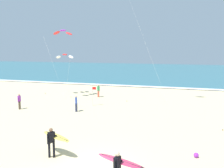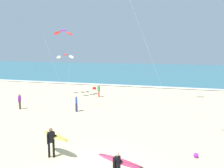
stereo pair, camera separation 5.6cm
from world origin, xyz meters
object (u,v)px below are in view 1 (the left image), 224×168
(kite_arc_violet_near, at_px, (63,32))
(lifeguard_flag, at_px, (93,94))
(kite_arc_scarlet_mid, at_px, (65,56))
(surfer_trailing, at_px, (54,139))
(bystander_purple_top, at_px, (19,101))
(bystander_green_top, at_px, (98,91))
(surfer_lead, at_px, (119,165))
(bystander_blue_top, at_px, (76,103))
(beach_ball, at_px, (196,155))

(kite_arc_violet_near, bearing_deg, lifeguard_flag, -29.60)
(kite_arc_scarlet_mid, bearing_deg, surfer_trailing, -64.43)
(bystander_purple_top, bearing_deg, lifeguard_flag, 28.73)
(bystander_purple_top, bearing_deg, bystander_green_top, 56.80)
(surfer_lead, relative_size, bystander_blue_top, 1.53)
(bystander_blue_top, bearing_deg, bystander_green_top, 93.46)
(bystander_blue_top, bearing_deg, bystander_purple_top, -172.16)
(kite_arc_violet_near, bearing_deg, surfer_trailing, -64.26)
(surfer_trailing, bearing_deg, bystander_blue_top, 108.05)
(kite_arc_violet_near, xyz_separation_m, kite_arc_scarlet_mid, (-1.10, 2.43, -2.87))
(bystander_purple_top, bearing_deg, bystander_blue_top, 7.84)
(surfer_trailing, xyz_separation_m, beach_ball, (7.67, 2.18, -0.91))
(bystander_purple_top, bearing_deg, surfer_lead, -38.83)
(surfer_lead, bearing_deg, kite_arc_violet_near, 124.31)
(kite_arc_violet_near, xyz_separation_m, lifeguard_flag, (4.77, -2.71, -6.67))
(surfer_trailing, bearing_deg, bystander_purple_top, 135.68)
(surfer_lead, height_order, surfer_trailing, same)
(kite_arc_scarlet_mid, relative_size, beach_ball, 19.21)
(lifeguard_flag, bearing_deg, bystander_green_top, 103.10)
(surfer_trailing, height_order, kite_arc_scarlet_mid, kite_arc_scarlet_mid)
(bystander_blue_top, xyz_separation_m, bystander_green_top, (-0.45, 7.45, 0.00))
(kite_arc_violet_near, height_order, bystander_green_top, kite_arc_violet_near)
(lifeguard_flag, bearing_deg, beach_ball, -44.97)
(bystander_purple_top, distance_m, bystander_green_top, 9.86)
(bystander_green_top, xyz_separation_m, beach_ball, (11.24, -14.83, -0.67))
(surfer_trailing, bearing_deg, kite_arc_scarlet_mid, 115.57)
(beach_ball, bearing_deg, bystander_purple_top, 158.43)
(surfer_lead, xyz_separation_m, lifeguard_flag, (-6.82, 14.27, 0.22))
(surfer_lead, distance_m, beach_ball, 5.39)
(bystander_blue_top, relative_size, beach_ball, 5.68)
(bystander_blue_top, xyz_separation_m, beach_ball, (10.79, -7.38, -0.67))
(beach_ball, bearing_deg, kite_arc_scarlet_mid, 136.37)
(kite_arc_violet_near, xyz_separation_m, bystander_blue_top, (4.13, -5.46, -7.12))
(lifeguard_flag, xyz_separation_m, beach_ball, (10.15, -10.14, -1.13))
(surfer_lead, xyz_separation_m, bystander_blue_top, (-7.46, 11.52, -0.24))
(surfer_lead, xyz_separation_m, beach_ball, (3.33, 4.13, -0.91))
(surfer_trailing, distance_m, beach_ball, 8.03)
(surfer_trailing, xyz_separation_m, kite_arc_scarlet_mid, (-8.35, 17.45, 4.01))
(surfer_lead, height_order, kite_arc_violet_near, kite_arc_violet_near)
(kite_arc_scarlet_mid, xyz_separation_m, bystander_green_top, (4.78, -0.44, -4.25))
(kite_arc_scarlet_mid, relative_size, lifeguard_flag, 2.56)
(lifeguard_flag, height_order, beach_ball, lifeguard_flag)
(surfer_lead, height_order, bystander_blue_top, surfer_lead)
(surfer_lead, distance_m, bystander_green_top, 20.55)
(surfer_lead, xyz_separation_m, kite_arc_violet_near, (-11.59, 16.98, 6.89))
(bystander_blue_top, bearing_deg, surfer_trailing, -71.95)
(surfer_lead, relative_size, surfer_trailing, 1.14)
(lifeguard_flag, distance_m, beach_ball, 14.39)
(surfer_trailing, distance_m, kite_arc_violet_near, 18.05)
(bystander_purple_top, bearing_deg, kite_arc_violet_near, 74.65)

